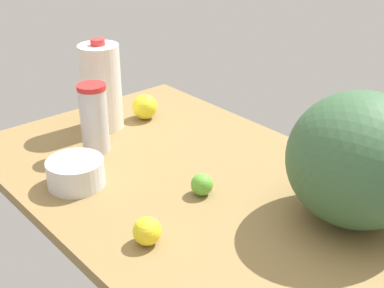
# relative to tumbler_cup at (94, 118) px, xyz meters

# --- Properties ---
(countertop) EXTENTS (1.20, 0.76, 0.03)m
(countertop) POSITION_rel_tumbler_cup_xyz_m (-0.30, -0.10, -0.11)
(countertop) COLOR olive
(countertop) RESTS_ON ground
(tumbler_cup) EXTENTS (0.08, 0.08, 0.20)m
(tumbler_cup) POSITION_rel_tumbler_cup_xyz_m (0.00, 0.00, 0.00)
(tumbler_cup) COLOR silver
(tumbler_cup) RESTS_ON countertop
(watermelon) EXTENTS (0.31, 0.31, 0.30)m
(watermelon) POSITION_rel_tumbler_cup_xyz_m (-0.66, -0.26, 0.05)
(watermelon) COLOR #395F3C
(watermelon) RESTS_ON countertop
(milk_jug) EXTENTS (0.12, 0.12, 0.28)m
(milk_jug) POSITION_rel_tumbler_cup_xyz_m (0.12, -0.10, 0.03)
(milk_jug) COLOR white
(milk_jug) RESTS_ON countertop
(mixing_bowl) EXTENTS (0.14, 0.14, 0.07)m
(mixing_bowl) POSITION_rel_tumbler_cup_xyz_m (-0.13, 0.14, -0.06)
(mixing_bowl) COLOR silver
(mixing_bowl) RESTS_ON countertop
(lime_by_jug) EXTENTS (0.05, 0.05, 0.05)m
(lime_by_jug) POSITION_rel_tumbler_cup_xyz_m (-0.37, -0.07, -0.07)
(lime_by_jug) COLOR #5EAA34
(lime_by_jug) RESTS_ON countertop
(lemon_loose) EXTENTS (0.08, 0.08, 0.08)m
(lemon_loose) POSITION_rel_tumbler_cup_xyz_m (0.09, -0.24, -0.06)
(lemon_loose) COLOR yellow
(lemon_loose) RESTS_ON countertop
(lemon_near_front) EXTENTS (0.06, 0.06, 0.06)m
(lemon_near_front) POSITION_rel_tumbler_cup_xyz_m (-0.44, 0.15, -0.07)
(lemon_near_front) COLOR yellow
(lemon_near_front) RESTS_ON countertop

